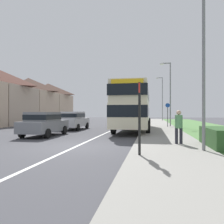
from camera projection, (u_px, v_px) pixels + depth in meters
ground_plane at (76, 147)px, 9.73m from camera, size 120.00×120.00×0.00m
lane_marking_centre at (110, 131)px, 17.60m from camera, size 0.14×60.00×0.01m
pavement_near_side at (163, 134)px, 14.87m from camera, size 3.20×68.00×0.12m
roadside_hedge at (220, 139)px, 9.08m from camera, size 1.10×2.87×0.90m
double_decker_bus at (134, 106)px, 18.16m from camera, size 2.80×10.48×3.70m
parked_car_grey at (44, 123)px, 14.06m from camera, size 1.89×4.05×1.59m
parked_car_silver at (73, 120)px, 19.44m from camera, size 1.91×4.23×1.64m
pedestrian_at_stop at (179, 125)px, 9.78m from camera, size 0.34×0.34×1.67m
bus_stop_sign at (140, 113)px, 7.24m from camera, size 0.09×0.52×2.60m
cycle_route_sign at (168, 114)px, 21.64m from camera, size 0.44×0.08×2.52m
street_lamp_near at (201, 44)px, 8.12m from camera, size 1.14×0.20×7.29m
street_lamp_mid at (169, 90)px, 22.63m from camera, size 1.14×0.20×6.90m
street_lamp_far at (162, 96)px, 38.16m from camera, size 1.14×0.20×7.88m
house_terrace_far_side at (15, 99)px, 29.76m from camera, size 7.41×25.51×6.95m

